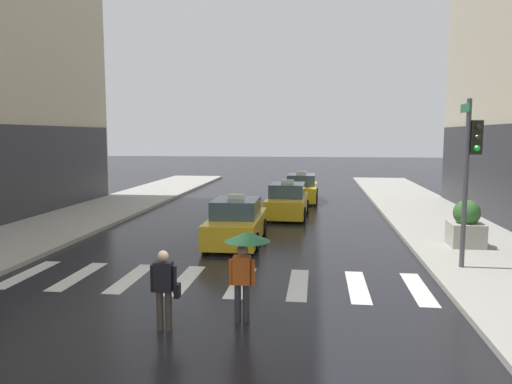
# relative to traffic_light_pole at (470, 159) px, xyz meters

# --- Properties ---
(ground_plane) EXTENTS (160.00, 160.00, 0.00)m
(ground_plane) POSITION_rel_traffic_light_pole_xyz_m (-7.05, -4.76, -3.26)
(ground_plane) COLOR black
(crosswalk_markings) EXTENTS (11.30, 2.80, 0.01)m
(crosswalk_markings) POSITION_rel_traffic_light_pole_xyz_m (-7.05, -1.76, -3.25)
(crosswalk_markings) COLOR silver
(crosswalk_markings) RESTS_ON ground
(traffic_light_pole) EXTENTS (0.44, 0.84, 4.80)m
(traffic_light_pole) POSITION_rel_traffic_light_pole_xyz_m (0.00, 0.00, 0.00)
(traffic_light_pole) COLOR #47474C
(traffic_light_pole) RESTS_ON curb_right
(taxi_lead) EXTENTS (1.97, 4.56, 1.80)m
(taxi_lead) POSITION_rel_traffic_light_pole_xyz_m (-7.20, 3.08, -2.53)
(taxi_lead) COLOR gold
(taxi_lead) RESTS_ON ground
(taxi_second) EXTENTS (2.04, 4.59, 1.80)m
(taxi_second) POSITION_rel_traffic_light_pole_xyz_m (-5.69, 9.14, -2.53)
(taxi_second) COLOR gold
(taxi_second) RESTS_ON ground
(taxi_third) EXTENTS (1.97, 4.56, 1.80)m
(taxi_third) POSITION_rel_traffic_light_pole_xyz_m (-5.20, 14.73, -2.53)
(taxi_third) COLOR yellow
(taxi_third) RESTS_ON ground
(pedestrian_with_umbrella) EXTENTS (0.96, 0.96, 1.94)m
(pedestrian_with_umbrella) POSITION_rel_traffic_light_pole_xyz_m (-5.75, -4.52, -1.74)
(pedestrian_with_umbrella) COLOR #333338
(pedestrian_with_umbrella) RESTS_ON ground
(pedestrian_with_handbag) EXTENTS (0.60, 0.24, 1.65)m
(pedestrian_with_handbag) POSITION_rel_traffic_light_pole_xyz_m (-7.30, -5.18, -2.32)
(pedestrian_with_handbag) COLOR #473D33
(pedestrian_with_handbag) RESTS_ON ground
(planter_near_corner) EXTENTS (1.10, 1.10, 1.60)m
(planter_near_corner) POSITION_rel_traffic_light_pole_xyz_m (0.81, 2.83, -2.38)
(planter_near_corner) COLOR #A8A399
(planter_near_corner) RESTS_ON curb_right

